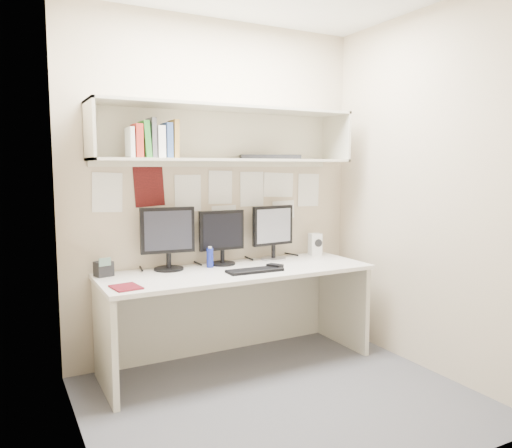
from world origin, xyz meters
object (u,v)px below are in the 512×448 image
monitor_left (168,236)px  desk_phone (104,269)px  monitor_center (222,235)px  maroon_notebook (126,287)px  keyboard (255,270)px  monitor_right (273,230)px  desk (238,317)px  speaker (315,244)px

monitor_left → desk_phone: 0.50m
monitor_center → maroon_notebook: bearing=-151.7°
monitor_center → keyboard: 0.44m
monitor_left → monitor_center: 0.43m
monitor_left → desk_phone: size_ratio=3.36×
monitor_center → maroon_notebook: monitor_center is taller
monitor_right → maroon_notebook: 1.38m
desk → speaker: (0.84, 0.21, 0.46)m
desk → keyboard: keyboard is taller
monitor_center → maroon_notebook: size_ratio=2.12×
monitor_left → keyboard: (0.52, -0.36, -0.24)m
monitor_center → desk_phone: monitor_center is taller
monitor_right → desk_phone: bearing=174.0°
desk → monitor_left: (-0.46, 0.22, 0.61)m
maroon_notebook → monitor_right: bearing=10.2°
keyboard → speaker: bearing=26.6°
keyboard → maroon_notebook: bearing=-175.1°
monitor_center → speaker: bearing=1.4°
monitor_right → maroon_notebook: bearing=-168.4°
keyboard → monitor_left: bearing=147.0°
monitor_right → speaker: bearing=-7.4°
monitor_center → keyboard: bearing=-73.5°
monitor_right → keyboard: 0.56m
speaker → maroon_notebook: speaker is taller
desk_phone → keyboard: bearing=-34.3°
keyboard → desk_phone: bearing=161.7°
monitor_center → monitor_right: bearing=1.9°
maroon_notebook → keyboard: bearing=-4.4°
keyboard → speaker: speaker is taller
speaker → desk: bearing=-154.9°
speaker → maroon_notebook: bearing=-155.7°
monitor_left → maroon_notebook: size_ratio=2.33×
desk_phone → monitor_left: bearing=-13.8°
desk → desk_phone: size_ratio=14.68×
monitor_center → monitor_right: size_ratio=0.96×
desk → monitor_left: size_ratio=4.36×
keyboard → monitor_center: bearing=106.3°
monitor_left → monitor_right: (0.88, 0.00, -0.01)m
monitor_left → desk_phone: bearing=-172.8°
monitor_left → keyboard: size_ratio=1.13×
monitor_left → desk_phone: (-0.46, -0.00, -0.20)m
speaker → desk_phone: size_ratio=1.38×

